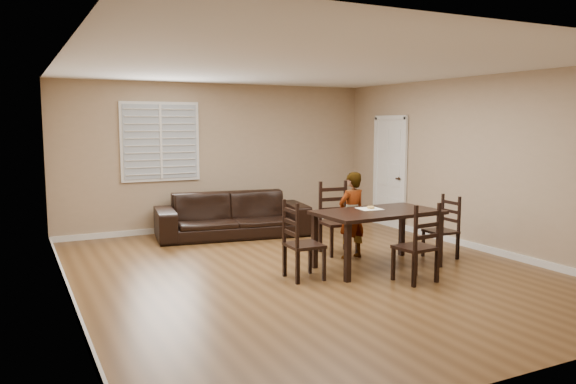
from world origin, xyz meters
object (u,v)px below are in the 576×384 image
at_px(chair_left, 295,244).
at_px(child, 352,215).
at_px(donut, 371,207).
at_px(chair_right, 447,229).
at_px(chair_far, 423,247).
at_px(chair_near, 335,220).
at_px(sofa, 232,215).
at_px(dining_table, 378,217).

distance_m(chair_left, child, 1.43).
bearing_deg(donut, chair_left, -170.12).
distance_m(chair_right, donut, 1.33).
bearing_deg(chair_far, chair_near, -93.94).
xyz_separation_m(child, donut, (0.04, -0.42, 0.18)).
bearing_deg(chair_right, chair_left, -86.42).
bearing_deg(sofa, child, -58.20).
bearing_deg(chair_near, chair_far, -83.06).
relative_size(chair_right, donut, 8.55).
bearing_deg(chair_near, sofa, 123.88).
bearing_deg(chair_left, chair_near, -46.26).
distance_m(chair_far, chair_left, 1.57).
relative_size(chair_far, sofa, 0.38).
distance_m(donut, sofa, 2.92).
bearing_deg(dining_table, donut, 83.66).
bearing_deg(sofa, chair_right, -43.02).
relative_size(chair_left, donut, 9.35).
distance_m(chair_left, donut, 1.36).
distance_m(chair_far, donut, 1.14).
height_order(child, sofa, child).
bearing_deg(dining_table, chair_far, -89.50).
xyz_separation_m(dining_table, sofa, (-1.01, 2.89, -0.32)).
distance_m(chair_far, chair_right, 1.54).
bearing_deg(child, sofa, -75.60).
height_order(chair_near, chair_left, chair_near).
height_order(chair_far, donut, chair_far).
bearing_deg(dining_table, chair_near, 89.12).
bearing_deg(chair_far, dining_table, -93.18).
distance_m(chair_left, chair_right, 2.56).
relative_size(chair_near, chair_right, 1.18).
xyz_separation_m(chair_far, chair_left, (-1.32, 0.86, 0.00)).
bearing_deg(donut, chair_right, -6.99).
xyz_separation_m(dining_table, chair_right, (1.27, 0.04, -0.28)).
relative_size(chair_near, donut, 10.11).
distance_m(child, donut, 0.46).
distance_m(dining_table, chair_left, 1.31).
bearing_deg(chair_left, sofa, -3.07).
distance_m(chair_near, donut, 0.95).
bearing_deg(donut, chair_far, -88.72).
height_order(dining_table, child, child).
height_order(chair_near, sofa, chair_near).
distance_m(dining_table, chair_right, 1.30).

